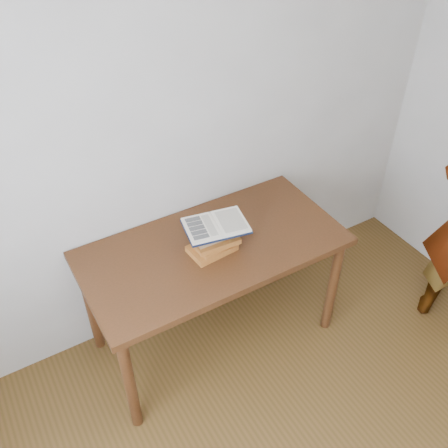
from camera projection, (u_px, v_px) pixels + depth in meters
desk at (213, 258)px, 2.78m from camera, size 1.44×0.72×0.77m
book_stack at (213, 239)px, 2.65m from camera, size 0.27×0.19×0.15m
open_book at (216, 225)px, 2.60m from camera, size 0.36×0.28×0.03m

